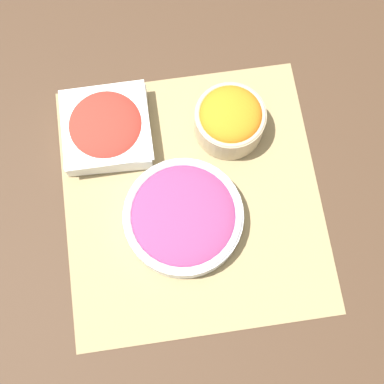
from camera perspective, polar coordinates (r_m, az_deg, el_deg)
The scene contains 5 objects.
ground_plane at distance 0.91m, azimuth 0.00°, elevation -0.61°, with size 3.00×3.00×0.00m, color #422D1E.
placemat at distance 0.91m, azimuth 0.00°, elevation -0.57°, with size 0.46×0.43×0.00m.
carrot_bowl at distance 0.92m, azimuth 4.08°, elevation 7.81°, with size 0.12×0.12×0.08m.
onion_bowl at distance 0.87m, azimuth -0.92°, elevation -2.62°, with size 0.20×0.20×0.05m.
tomato_bowl at distance 0.93m, azimuth -9.10°, elevation 6.79°, with size 0.15×0.15×0.05m.
Camera 1 is at (-0.25, 0.04, 0.88)m, focal length 50.00 mm.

